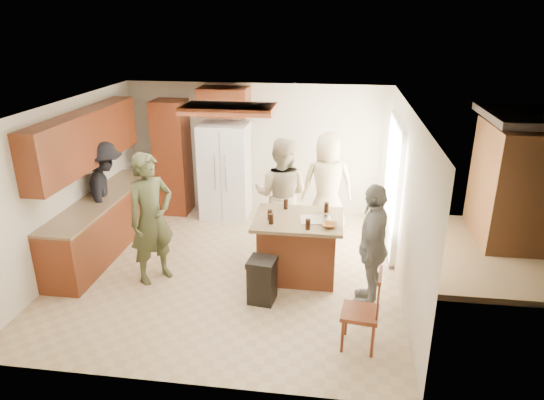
# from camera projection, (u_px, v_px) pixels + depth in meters

# --- Properties ---
(room_shell) EXTENTS (8.00, 5.20, 5.00)m
(room_shell) POSITION_uv_depth(u_px,v_px,m) (506.00, 194.00, 8.12)
(room_shell) COLOR tan
(room_shell) RESTS_ON ground
(person_front_left) EXTENTS (0.84, 0.87, 1.92)m
(person_front_left) POSITION_uv_depth(u_px,v_px,m) (151.00, 219.00, 6.88)
(person_front_left) COLOR #3A3D23
(person_front_left) RESTS_ON ground
(person_behind_left) EXTENTS (0.99, 0.69, 1.90)m
(person_behind_left) POSITION_uv_depth(u_px,v_px,m) (281.00, 195.00, 7.83)
(person_behind_left) COLOR tan
(person_behind_left) RESTS_ON ground
(person_behind_right) EXTENTS (0.96, 0.70, 1.83)m
(person_behind_right) POSITION_uv_depth(u_px,v_px,m) (327.00, 185.00, 8.38)
(person_behind_right) COLOR #C4B286
(person_behind_right) RESTS_ON ground
(person_side_right) EXTENTS (0.69, 1.08, 1.71)m
(person_side_right) POSITION_uv_depth(u_px,v_px,m) (373.00, 246.00, 6.30)
(person_side_right) COLOR gray
(person_side_right) RESTS_ON ground
(person_counter) EXTENTS (0.96, 1.28, 1.80)m
(person_counter) POSITION_uv_depth(u_px,v_px,m) (106.00, 195.00, 7.97)
(person_counter) COLOR black
(person_counter) RESTS_ON ground
(left_cabinetry) EXTENTS (0.64, 3.00, 2.30)m
(left_cabinetry) POSITION_uv_depth(u_px,v_px,m) (98.00, 195.00, 7.79)
(left_cabinetry) COLOR maroon
(left_cabinetry) RESTS_ON ground
(back_wall_units) EXTENTS (1.80, 0.60, 2.45)m
(back_wall_units) POSITION_uv_depth(u_px,v_px,m) (185.00, 144.00, 9.18)
(back_wall_units) COLOR maroon
(back_wall_units) RESTS_ON ground
(refrigerator) EXTENTS (0.90, 0.76, 1.80)m
(refrigerator) POSITION_uv_depth(u_px,v_px,m) (225.00, 171.00, 9.18)
(refrigerator) COLOR white
(refrigerator) RESTS_ON ground
(kitchen_island) EXTENTS (1.28, 1.03, 0.93)m
(kitchen_island) POSITION_uv_depth(u_px,v_px,m) (298.00, 246.00, 7.14)
(kitchen_island) COLOR #A94F2B
(kitchen_island) RESTS_ON ground
(island_items) EXTENTS (1.00, 0.77, 0.15)m
(island_items) POSITION_uv_depth(u_px,v_px,m) (310.00, 219.00, 6.85)
(island_items) COLOR silver
(island_items) RESTS_ON kitchen_island
(trash_bin) EXTENTS (0.41, 0.41, 0.63)m
(trash_bin) POSITION_uv_depth(u_px,v_px,m) (262.00, 280.00, 6.54)
(trash_bin) COLOR black
(trash_bin) RESTS_ON ground
(spindle_chair) EXTENTS (0.47, 0.47, 0.99)m
(spindle_chair) POSITION_uv_depth(u_px,v_px,m) (362.00, 313.00, 5.59)
(spindle_chair) COLOR maroon
(spindle_chair) RESTS_ON ground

